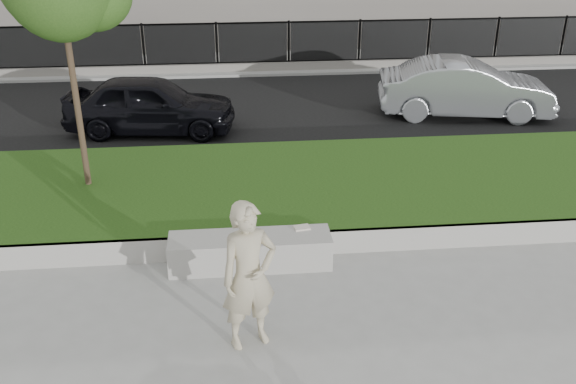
{
  "coord_description": "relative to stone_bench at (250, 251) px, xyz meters",
  "views": [
    {
      "loc": [
        -0.32,
        -7.63,
        5.25
      ],
      "look_at": [
        0.53,
        1.2,
        1.03
      ],
      "focal_mm": 40.0,
      "sensor_mm": 36.0,
      "label": 1
    }
  ],
  "objects": [
    {
      "name": "car_silver",
      "position": [
        5.64,
        6.56,
        0.49
      ],
      "size": [
        4.41,
        2.14,
        1.39
      ],
      "primitive_type": "imported",
      "rotation": [
        0.0,
        0.0,
        1.41
      ],
      "color": "#92959A",
      "rests_on": "street"
    },
    {
      "name": "grass_bank",
      "position": [
        0.08,
        2.2,
        -0.05
      ],
      "size": [
        34.0,
        4.0,
        0.4
      ],
      "primitive_type": "cube",
      "color": "#14340D",
      "rests_on": "ground"
    },
    {
      "name": "grass_kerb",
      "position": [
        0.08,
        0.24,
        -0.05
      ],
      "size": [
        34.0,
        0.08,
        0.4
      ],
      "primitive_type": "cube",
      "color": "#9B9991",
      "rests_on": "ground"
    },
    {
      "name": "ground",
      "position": [
        0.08,
        -0.8,
        -0.25
      ],
      "size": [
        90.0,
        90.0,
        0.0
      ],
      "primitive_type": "plane",
      "color": "gray",
      "rests_on": "ground"
    },
    {
      "name": "street",
      "position": [
        0.08,
        7.7,
        -0.23
      ],
      "size": [
        34.0,
        7.0,
        0.04
      ],
      "primitive_type": "cube",
      "color": "black",
      "rests_on": "ground"
    },
    {
      "name": "book",
      "position": [
        0.81,
        0.18,
        0.26
      ],
      "size": [
        0.26,
        0.21,
        0.03
      ],
      "primitive_type": "cube",
      "rotation": [
        0.0,
        0.0,
        0.16
      ],
      "color": "beige",
      "rests_on": "stone_bench"
    },
    {
      "name": "stone_bench",
      "position": [
        0.0,
        0.0,
        0.0
      ],
      "size": [
        2.45,
        0.61,
        0.5
      ],
      "primitive_type": "cube",
      "color": "#9B9991",
      "rests_on": "ground"
    },
    {
      "name": "man",
      "position": [
        -0.08,
        -1.83,
        0.73
      ],
      "size": [
        0.83,
        0.68,
        1.96
      ],
      "primitive_type": "imported",
      "rotation": [
        0.0,
        0.0,
        0.34
      ],
      "color": "#BAAE8F",
      "rests_on": "ground"
    },
    {
      "name": "iron_fence",
      "position": [
        0.08,
        11.2,
        0.29
      ],
      "size": [
        32.0,
        0.3,
        1.5
      ],
      "color": "slate",
      "rests_on": "far_pavement"
    },
    {
      "name": "far_pavement",
      "position": [
        0.08,
        12.2,
        -0.19
      ],
      "size": [
        34.0,
        3.0,
        0.12
      ],
      "primitive_type": "cube",
      "color": "gray",
      "rests_on": "ground"
    },
    {
      "name": "car_dark",
      "position": [
        -2.05,
        6.11,
        0.45
      ],
      "size": [
        4.05,
        2.0,
        1.33
      ],
      "primitive_type": "imported",
      "rotation": [
        0.0,
        0.0,
        1.46
      ],
      "color": "black",
      "rests_on": "street"
    }
  ]
}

